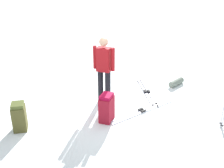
% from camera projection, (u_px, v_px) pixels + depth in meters
% --- Properties ---
extents(ground_plane, '(80.00, 80.00, 0.00)m').
position_uv_depth(ground_plane, '(112.00, 110.00, 6.45)').
color(ground_plane, white).
extents(skier_standing, '(0.23, 0.57, 1.70)m').
position_uv_depth(skier_standing, '(104.00, 67.00, 6.49)').
color(skier_standing, black).
rests_on(skier_standing, ground_plane).
extents(ski_pair_near, '(1.67, 0.96, 0.05)m').
position_uv_depth(ski_pair_near, '(147.00, 92.00, 7.37)').
color(ski_pair_near, black).
rests_on(ski_pair_near, ground_plane).
extents(ski_pair_far, '(1.66, 1.23, 0.05)m').
position_uv_depth(ski_pair_far, '(142.00, 111.00, 6.39)').
color(ski_pair_far, silver).
rests_on(ski_pair_far, ground_plane).
extents(backpack_large_dark, '(0.41, 0.40, 0.63)m').
position_uv_depth(backpack_large_dark, '(19.00, 117.00, 5.56)').
color(backpack_large_dark, '#4D4A22').
rests_on(backpack_large_dark, ground_plane).
extents(backpack_bright, '(0.37, 0.27, 0.66)m').
position_uv_depth(backpack_bright, '(107.00, 108.00, 5.88)').
color(backpack_bright, maroon).
rests_on(backpack_bright, ground_plane).
extents(sleeping_mat_rolled, '(0.57, 0.40, 0.18)m').
position_uv_depth(sleeping_mat_rolled, '(176.00, 82.00, 7.78)').
color(sleeping_mat_rolled, slate).
rests_on(sleeping_mat_rolled, ground_plane).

